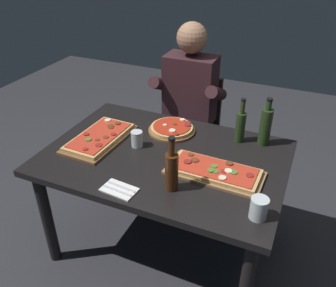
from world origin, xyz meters
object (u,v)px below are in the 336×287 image
at_px(pizza_rectangular_front, 214,171).
at_px(wine_bottle_dark, 172,170).
at_px(pizza_rectangular_left, 100,138).
at_px(tumbler_near_camera, 259,208).
at_px(tumbler_far_side, 137,140).
at_px(diner_chair, 192,125).
at_px(seated_diner, 188,102).
at_px(pizza_round_far, 172,129).
at_px(vinegar_bottle_green, 241,125).
at_px(dining_table, 165,168).
at_px(oil_bottle_amber, 266,126).

height_order(pizza_rectangular_front, wine_bottle_dark, wine_bottle_dark).
bearing_deg(pizza_rectangular_left, tumbler_near_camera, -15.75).
bearing_deg(pizza_rectangular_left, tumbler_far_side, 8.27).
bearing_deg(wine_bottle_dark, diner_chair, 104.63).
bearing_deg(diner_chair, seated_diner, -90.00).
height_order(pizza_rectangular_front, pizza_round_far, same).
bearing_deg(tumbler_near_camera, pizza_rectangular_front, 139.74).
height_order(pizza_round_far, tumbler_near_camera, tumbler_near_camera).
bearing_deg(diner_chair, pizza_rectangular_front, -63.57).
bearing_deg(vinegar_bottle_green, dining_table, -137.31).
bearing_deg(tumbler_near_camera, seated_diner, 125.40).
xyz_separation_m(oil_bottle_amber, tumbler_near_camera, (0.10, -0.67, -0.07)).
relative_size(wine_bottle_dark, vinegar_bottle_green, 1.05).
distance_m(pizza_rectangular_front, vinegar_bottle_green, 0.41).
relative_size(wine_bottle_dark, diner_chair, 0.35).
xyz_separation_m(dining_table, tumbler_far_side, (-0.19, 0.02, 0.14)).
bearing_deg(vinegar_bottle_green, seated_diner, 140.86).
bearing_deg(pizza_round_far, seated_diner, 97.90).
relative_size(oil_bottle_amber, tumbler_near_camera, 2.82).
xyz_separation_m(pizza_round_far, vinegar_bottle_green, (0.43, 0.06, 0.09)).
distance_m(pizza_rectangular_left, vinegar_bottle_green, 0.88).
relative_size(pizza_rectangular_front, oil_bottle_amber, 1.73).
distance_m(wine_bottle_dark, diner_chair, 1.22).
bearing_deg(diner_chair, tumbler_near_camera, -57.49).
bearing_deg(pizza_rectangular_left, pizza_round_far, 37.67).
relative_size(pizza_rectangular_left, pizza_round_far, 1.64).
bearing_deg(wine_bottle_dark, vinegar_bottle_green, 71.58).
distance_m(dining_table, wine_bottle_dark, 0.38).
bearing_deg(tumbler_far_side, seated_diner, 85.19).
distance_m(dining_table, tumbler_near_camera, 0.70).
relative_size(pizza_round_far, diner_chair, 0.35).
xyz_separation_m(pizza_rectangular_left, oil_bottle_amber, (0.95, 0.37, 0.11)).
xyz_separation_m(vinegar_bottle_green, tumbler_far_side, (-0.55, -0.31, -0.07)).
bearing_deg(vinegar_bottle_green, pizza_rectangular_front, -95.06).
relative_size(dining_table, tumbler_far_side, 14.09).
bearing_deg(tumbler_near_camera, oil_bottle_amber, 98.66).
xyz_separation_m(wine_bottle_dark, seated_diner, (-0.29, 1.01, -0.11)).
relative_size(pizza_rectangular_front, diner_chair, 0.61).
height_order(pizza_round_far, tumbler_far_side, tumbler_far_side).
xyz_separation_m(tumbler_far_side, diner_chair, (0.06, 0.83, -0.30)).
relative_size(dining_table, vinegar_bottle_green, 4.88).
bearing_deg(pizza_round_far, diner_chair, 96.28).
xyz_separation_m(pizza_rectangular_front, vinegar_bottle_green, (0.04, 0.40, 0.09)).
height_order(vinegar_bottle_green, seated_diner, seated_diner).
bearing_deg(oil_bottle_amber, tumbler_far_side, -154.45).
bearing_deg(seated_diner, oil_bottle_amber, -30.52).
height_order(wine_bottle_dark, vinegar_bottle_green, wine_bottle_dark).
relative_size(dining_table, pizza_round_far, 4.57).
bearing_deg(dining_table, seated_diner, 100.35).
bearing_deg(pizza_rectangular_front, diner_chair, 116.43).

